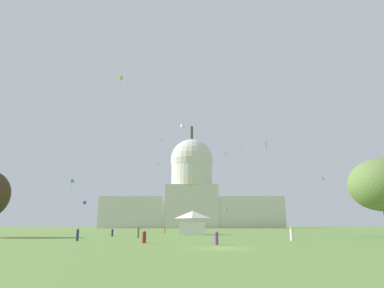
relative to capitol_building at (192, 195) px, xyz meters
The scene contains 26 objects.
ground_plane 190.92m from the capitol_building, 89.46° to the right, with size 800.00×800.00×0.00m, color olive.
capitol_building is the anchor object (origin of this frame).
event_tent 148.95m from the capitol_building, 90.22° to the right, with size 5.92×5.21×5.04m.
tree_east_near 167.66m from the capitol_building, 78.87° to the right, with size 15.39×15.29×13.44m.
person_white_front_left 176.58m from the capitol_building, 85.87° to the right, with size 0.64×0.64×1.80m.
person_maroon_back_center 182.35m from the capitol_building, 92.05° to the right, with size 0.64×0.64×1.49m.
person_olive_back_left 166.15m from the capitol_building, 93.38° to the right, with size 0.46×0.46×1.79m.
person_purple_aisle_center 185.63m from the capitol_building, 89.47° to the right, with size 0.52×0.52×1.50m.
person_orange_near_tree_east 136.93m from the capitol_building, 93.20° to the right, with size 0.60×0.60×1.50m.
person_navy_near_tree_west 140.61m from the capitol_building, 90.18° to the right, with size 0.67×0.67×1.69m.
person_navy_deep_crowd 177.66m from the capitol_building, 95.22° to the right, with size 0.34×0.34×1.64m.
person_navy_front_right 160.81m from the capitol_building, 95.52° to the right, with size 0.48×0.48×1.49m.
kite_yellow_high 43.93m from the capitol_building, 127.75° to the right, with size 0.91×0.98×2.89m.
kite_magenta_high 57.51m from the capitol_building, 89.87° to the right, with size 1.54×1.87×2.29m.
kite_blue_low 119.36m from the capitol_building, 107.24° to the right, with size 1.09×0.18×3.61m.
kite_red_low 131.09m from the capitol_building, 73.13° to the right, with size 0.70×0.70×0.73m.
kite_gold_mid 153.55m from the capitol_building, 96.36° to the right, with size 1.01×1.01×2.22m.
kite_turquoise_low 48.62m from the capitol_building, 67.17° to the right, with size 1.29×1.24×1.35m.
kite_green_low 143.74m from the capitol_building, 102.12° to the right, with size 1.13×0.77×3.34m.
kite_orange_high 67.10m from the capitol_building, 67.49° to the right, with size 1.33×0.78×4.17m.
kite_pink_mid 122.91m from the capitol_building, 95.37° to the right, with size 0.70×1.40×0.24m.
kite_violet_mid 46.57m from the capitol_building, 130.44° to the right, with size 1.05×1.87×0.26m.
kite_black_mid 118.78m from the capitol_building, 78.35° to the right, with size 0.46×0.82×3.15m.
kite_cyan_low 75.66m from the capitol_building, 91.64° to the right, with size 1.45×1.49×0.28m.
kite_white_high 100.00m from the capitol_building, 92.45° to the right, with size 1.46×1.47×3.13m.
kite_lime_mid 97.82m from the capitol_building, 82.54° to the right, with size 0.58×0.87×1.09m.
Camera 1 is at (-2.93, -31.04, 2.07)m, focal length 30.64 mm.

